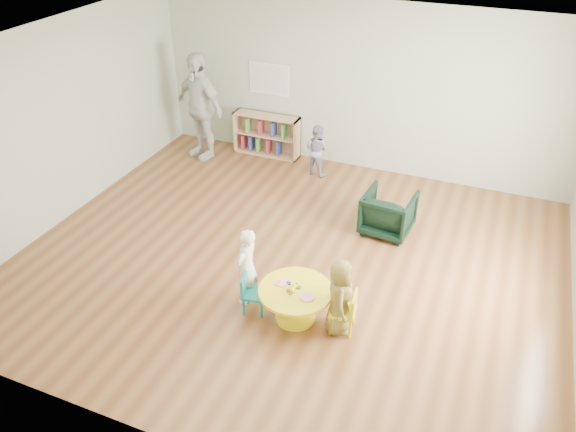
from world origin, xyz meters
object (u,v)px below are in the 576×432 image
at_px(activity_table, 295,298).
at_px(kid_chair_right, 346,311).
at_px(kid_chair_left, 251,292).
at_px(bookshelf, 267,134).
at_px(toddler, 317,150).
at_px(adult_caretaker, 199,106).
at_px(child_right, 340,297).
at_px(child_left, 247,267).
at_px(armchair, 388,213).

xyz_separation_m(activity_table, kid_chair_right, (0.60, 0.04, -0.01)).
bearing_deg(kid_chair_left, bookshelf, -168.09).
bearing_deg(bookshelf, kid_chair_left, -68.21).
relative_size(toddler, adult_caretaker, 0.47).
xyz_separation_m(activity_table, child_right, (0.52, 0.02, 0.18)).
height_order(bookshelf, adult_caretaker, adult_caretaker).
bearing_deg(child_left, child_right, 93.40).
height_order(kid_chair_left, child_right, child_right).
xyz_separation_m(bookshelf, armchair, (2.65, -1.69, -0.05)).
height_order(kid_chair_right, child_left, child_left).
relative_size(armchair, toddler, 0.78).
bearing_deg(activity_table, child_left, 172.73).
distance_m(armchair, toddler, 2.02).
bearing_deg(toddler, kid_chair_left, 111.37).
distance_m(child_left, toddler, 3.42).
xyz_separation_m(child_left, adult_caretaker, (-2.49, 3.28, 0.43)).
bearing_deg(activity_table, toddler, 106.12).
relative_size(child_left, child_right, 1.06).
height_order(child_left, child_right, child_left).
relative_size(activity_table, child_left, 0.84).
bearing_deg(armchair, kid_chair_left, 69.53).
height_order(bookshelf, child_left, child_left).
bearing_deg(child_left, armchair, 156.83).
height_order(activity_table, child_left, child_left).
height_order(kid_chair_right, bookshelf, bookshelf).
height_order(kid_chair_left, adult_caretaker, adult_caretaker).
xyz_separation_m(kid_chair_right, child_right, (-0.08, -0.01, 0.19)).
distance_m(activity_table, bookshelf, 4.41).
xyz_separation_m(activity_table, kid_chair_left, (-0.53, -0.06, -0.02)).
height_order(bookshelf, child_right, child_right).
bearing_deg(armchair, toddler, -34.91).
relative_size(kid_chair_left, adult_caretaker, 0.27).
bearing_deg(bookshelf, child_right, -55.83).
relative_size(bookshelf, armchair, 1.74).
bearing_deg(kid_chair_right, armchair, -5.02).
distance_m(kid_chair_left, child_left, 0.30).
bearing_deg(child_left, kid_chair_left, 46.77).
xyz_separation_m(child_right, toddler, (-1.52, 3.46, -0.03)).
bearing_deg(activity_table, armchair, 76.08).
relative_size(kid_chair_left, kid_chair_right, 0.96).
xyz_separation_m(kid_chair_right, bookshelf, (-2.70, 3.84, 0.08)).
bearing_deg(bookshelf, child_left, -69.07).
distance_m(kid_chair_left, adult_caretaker, 4.36).
relative_size(kid_chair_left, child_left, 0.50).
distance_m(armchair, child_right, 2.17).
xyz_separation_m(kid_chair_right, adult_caretaker, (-3.74, 3.33, 0.65)).
xyz_separation_m(child_left, child_right, (1.17, -0.06, -0.03)).
bearing_deg(activity_table, kid_chair_left, -173.18).
distance_m(kid_chair_right, bookshelf, 4.70).
bearing_deg(kid_chair_left, kid_chair_right, 85.20).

